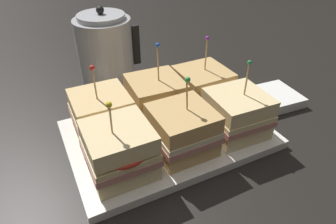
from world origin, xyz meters
TOP-DOWN VIEW (x-y plane):
  - ground_plane at (0.00, 0.00)m, footprint 6.00×6.00m
  - serving_platter at (0.00, 0.00)m, footprint 0.41×0.28m
  - sandwich_front_left at (-0.13, -0.06)m, footprint 0.12×0.12m
  - sandwich_front_center at (0.00, -0.06)m, footprint 0.12×0.12m
  - sandwich_front_right at (0.13, -0.06)m, footprint 0.12×0.12m
  - sandwich_back_left at (-0.12, 0.06)m, footprint 0.12×0.12m
  - sandwich_back_center at (-0.00, 0.06)m, footprint 0.12×0.12m
  - sandwich_back_right at (0.12, 0.06)m, footprint 0.12×0.12m
  - kettle_steel at (-0.04, 0.29)m, footprint 0.17×0.15m
  - napkin_stack at (0.31, 0.01)m, footprint 0.12×0.12m

SIDE VIEW (x-z plane):
  - ground_plane at x=0.00m, z-range 0.00..0.00m
  - serving_platter at x=0.00m, z-range 0.00..0.02m
  - napkin_stack at x=0.31m, z-range 0.00..0.02m
  - sandwich_front_right at x=0.13m, z-range -0.02..0.14m
  - sandwich_back_right at x=0.12m, z-range -0.02..0.15m
  - sandwich_front_center at x=0.00m, z-range -0.01..0.14m
  - sandwich_back_left at x=-0.12m, z-range -0.02..0.14m
  - sandwich_back_center at x=0.00m, z-range -0.02..0.15m
  - sandwich_front_left at x=-0.13m, z-range -0.01..0.14m
  - kettle_steel at x=-0.04m, z-range -0.01..0.20m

